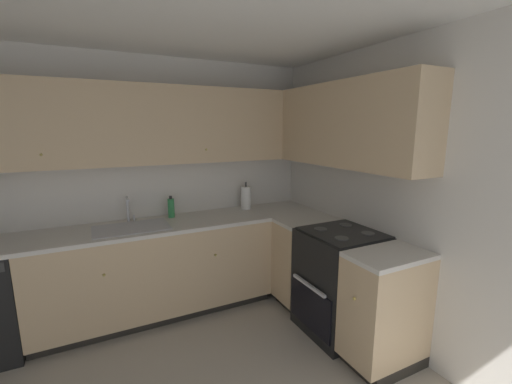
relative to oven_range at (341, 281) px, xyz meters
The scene contains 13 objects.
wall_back 2.37m from the oven_range, 144.19° to the left, with size 4.30×0.05×2.45m, color silver.
wall_right 0.95m from the oven_range, 57.15° to the right, with size 0.05×3.62×2.45m, color silver.
lower_cabinets_back 1.71m from the oven_range, 144.60° to the left, with size 2.14×0.62×0.87m.
countertop_back 1.76m from the oven_range, 144.72° to the left, with size 3.35×0.60×0.04m, color beige.
lower_cabinets_right 0.03m from the oven_range, 151.08° to the right, with size 0.62×1.38×0.87m.
countertop_right 0.43m from the oven_range, 154.84° to the right, with size 0.60×1.38×0.03m.
oven_range is the anchor object (origin of this frame).
upper_cabinets_back 2.35m from the oven_range, 144.07° to the left, with size 3.03×0.34×0.71m.
upper_cabinets_right 1.39m from the oven_range, 69.31° to the left, with size 0.32×1.93×0.71m.
sink 1.91m from the oven_range, 149.22° to the left, with size 0.65×0.40×0.10m.
faucet 2.07m from the oven_range, 143.94° to the left, with size 0.07×0.16×0.25m.
soap_bottle 1.76m from the oven_range, 135.87° to the left, with size 0.06×0.06×0.22m.
paper_towel_roll 1.34m from the oven_range, 108.70° to the left, with size 0.11×0.11×0.31m.
Camera 1 is at (-0.06, -1.61, 1.79)m, focal length 23.23 mm.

